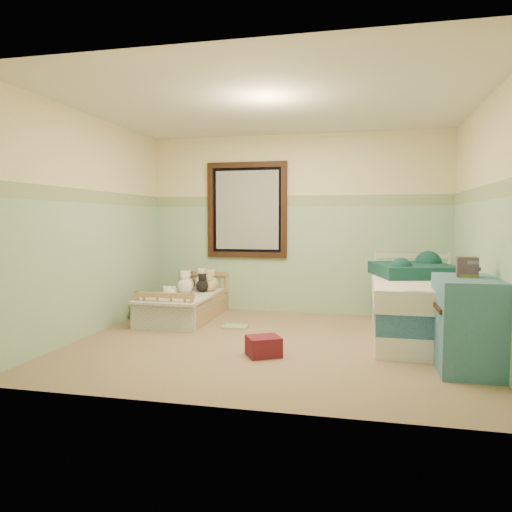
% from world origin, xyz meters
% --- Properties ---
extents(floor, '(4.20, 3.60, 0.02)m').
position_xyz_m(floor, '(0.00, 0.00, -0.01)').
color(floor, '#816F50').
rests_on(floor, ground).
extents(ceiling, '(4.20, 3.60, 0.02)m').
position_xyz_m(ceiling, '(0.00, 0.00, 2.51)').
color(ceiling, silver).
rests_on(ceiling, wall_back).
extents(wall_back, '(4.20, 0.04, 2.50)m').
position_xyz_m(wall_back, '(0.00, 1.80, 1.25)').
color(wall_back, beige).
rests_on(wall_back, floor).
extents(wall_front, '(4.20, 0.04, 2.50)m').
position_xyz_m(wall_front, '(0.00, -1.80, 1.25)').
color(wall_front, beige).
rests_on(wall_front, floor).
extents(wall_left, '(0.04, 3.60, 2.50)m').
position_xyz_m(wall_left, '(-2.10, 0.00, 1.25)').
color(wall_left, beige).
rests_on(wall_left, floor).
extents(wall_right, '(0.04, 3.60, 2.50)m').
position_xyz_m(wall_right, '(2.10, 0.00, 1.25)').
color(wall_right, beige).
rests_on(wall_right, floor).
extents(wainscot_mint, '(4.20, 0.01, 1.50)m').
position_xyz_m(wainscot_mint, '(0.00, 1.79, 0.75)').
color(wainscot_mint, '#93C895').
rests_on(wainscot_mint, floor).
extents(border_strip, '(4.20, 0.01, 0.15)m').
position_xyz_m(border_strip, '(0.00, 1.79, 1.57)').
color(border_strip, '#487B4B').
rests_on(border_strip, wall_back).
extents(window_frame, '(1.16, 0.06, 1.36)m').
position_xyz_m(window_frame, '(-0.70, 1.76, 1.45)').
color(window_frame, black).
rests_on(window_frame, wall_back).
extents(window_blinds, '(0.92, 0.01, 1.12)m').
position_xyz_m(window_blinds, '(-0.70, 1.77, 1.45)').
color(window_blinds, beige).
rests_on(window_blinds, window_frame).
extents(toddler_bed_frame, '(0.75, 1.51, 0.19)m').
position_xyz_m(toddler_bed_frame, '(-1.36, 1.05, 0.10)').
color(toddler_bed_frame, '#A37444').
rests_on(toddler_bed_frame, floor).
extents(toddler_mattress, '(0.69, 1.45, 0.12)m').
position_xyz_m(toddler_mattress, '(-1.36, 1.05, 0.25)').
color(toddler_mattress, silver).
rests_on(toddler_mattress, toddler_bed_frame).
extents(patchwork_quilt, '(0.82, 0.75, 0.03)m').
position_xyz_m(patchwork_quilt, '(-1.36, 0.58, 0.33)').
color(patchwork_quilt, '#7693CC').
rests_on(patchwork_quilt, toddler_mattress).
extents(plush_bed_brown, '(0.18, 0.18, 0.18)m').
position_xyz_m(plush_bed_brown, '(-1.51, 1.55, 0.41)').
color(plush_bed_brown, brown).
rests_on(plush_bed_brown, toddler_mattress).
extents(plush_bed_white, '(0.21, 0.21, 0.21)m').
position_xyz_m(plush_bed_white, '(-1.31, 1.55, 0.42)').
color(plush_bed_white, white).
rests_on(plush_bed_white, toddler_mattress).
extents(plush_bed_tan, '(0.20, 0.20, 0.20)m').
position_xyz_m(plush_bed_tan, '(-1.46, 1.33, 0.41)').
color(plush_bed_tan, beige).
rests_on(plush_bed_tan, toddler_mattress).
extents(plush_bed_dark, '(0.17, 0.17, 0.17)m').
position_xyz_m(plush_bed_dark, '(-1.23, 1.33, 0.40)').
color(plush_bed_dark, black).
rests_on(plush_bed_dark, toddler_mattress).
extents(plush_floor_cream, '(0.29, 0.29, 0.29)m').
position_xyz_m(plush_floor_cream, '(-1.60, 1.05, 0.14)').
color(plush_floor_cream, silver).
rests_on(plush_floor_cream, floor).
extents(plush_floor_tan, '(0.23, 0.23, 0.23)m').
position_xyz_m(plush_floor_tan, '(-1.92, 0.83, 0.11)').
color(plush_floor_tan, beige).
rests_on(plush_floor_tan, floor).
extents(twin_bed_frame, '(0.97, 1.94, 0.22)m').
position_xyz_m(twin_bed_frame, '(1.55, 0.57, 0.11)').
color(twin_bed_frame, white).
rests_on(twin_bed_frame, floor).
extents(twin_boxspring, '(0.97, 1.94, 0.22)m').
position_xyz_m(twin_boxspring, '(1.55, 0.57, 0.33)').
color(twin_boxspring, navy).
rests_on(twin_boxspring, twin_bed_frame).
extents(twin_mattress, '(1.01, 1.97, 0.22)m').
position_xyz_m(twin_mattress, '(1.55, 0.57, 0.55)').
color(twin_mattress, white).
rests_on(twin_mattress, twin_boxspring).
extents(teal_blanket, '(1.02, 1.05, 0.14)m').
position_xyz_m(teal_blanket, '(1.50, 0.87, 0.73)').
color(teal_blanket, '#0C3433').
rests_on(teal_blanket, twin_mattress).
extents(dresser, '(0.51, 0.81, 0.81)m').
position_xyz_m(dresser, '(1.84, -0.49, 0.40)').
color(dresser, teal).
rests_on(dresser, floor).
extents(book_stack, '(0.19, 0.15, 0.17)m').
position_xyz_m(book_stack, '(1.84, -0.43, 0.90)').
color(book_stack, brown).
rests_on(book_stack, dresser).
extents(red_pillow, '(0.40, 0.38, 0.19)m').
position_xyz_m(red_pillow, '(0.02, -0.48, 0.10)').
color(red_pillow, maroon).
rests_on(red_pillow, floor).
extents(floor_book, '(0.30, 0.23, 0.03)m').
position_xyz_m(floor_book, '(-0.57, 0.63, 0.01)').
color(floor_book, yellow).
rests_on(floor_book, floor).
extents(extra_plush_0, '(0.15, 0.15, 0.15)m').
position_xyz_m(extra_plush_0, '(-1.15, 1.40, 0.39)').
color(extra_plush_0, beige).
rests_on(extra_plush_0, toddler_mattress).
extents(extra_plush_1, '(0.21, 0.21, 0.21)m').
position_xyz_m(extra_plush_1, '(-1.41, 1.16, 0.42)').
color(extra_plush_1, white).
rests_on(extra_plush_1, toddler_mattress).
extents(extra_plush_2, '(0.21, 0.21, 0.21)m').
position_xyz_m(extra_plush_2, '(-1.16, 1.47, 0.42)').
color(extra_plush_2, beige).
rests_on(extra_plush_2, toddler_mattress).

